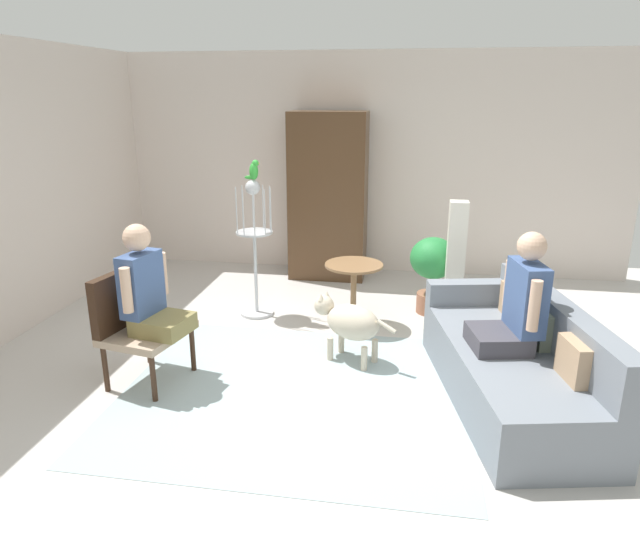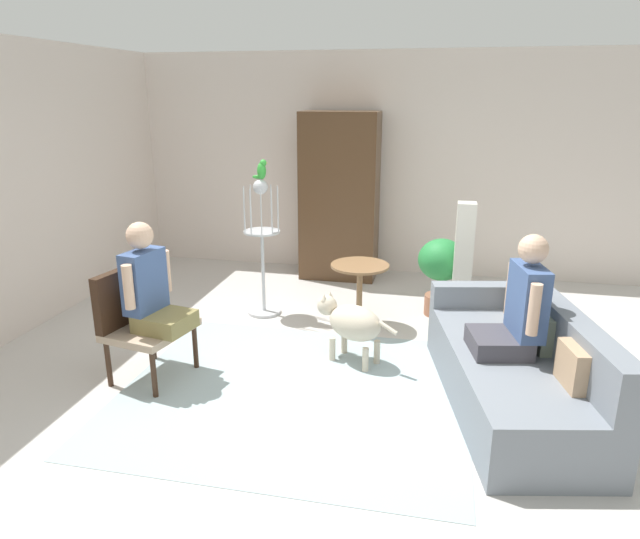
{
  "view_description": "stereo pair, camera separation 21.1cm",
  "coord_description": "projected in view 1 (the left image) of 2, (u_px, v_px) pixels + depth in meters",
  "views": [
    {
      "loc": [
        0.67,
        -4.21,
        2.3
      ],
      "look_at": [
        -0.02,
        -0.01,
        0.98
      ],
      "focal_mm": 31.85,
      "sensor_mm": 36.0,
      "label": 1
    },
    {
      "loc": [
        0.88,
        -4.17,
        2.3
      ],
      "look_at": [
        -0.02,
        -0.01,
        0.98
      ],
      "focal_mm": 31.85,
      "sensor_mm": 36.0,
      "label": 2
    }
  ],
  "objects": [
    {
      "name": "ground_plane",
      "position": [
        322.0,
        380.0,
        4.75
      ],
      "size": [
        7.7,
        7.7,
        0.0
      ],
      "primitive_type": "plane",
      "color": "beige"
    },
    {
      "name": "round_end_table",
      "position": [
        354.0,
        284.0,
        5.76
      ],
      "size": [
        0.59,
        0.59,
        0.66
      ],
      "color": "olive",
      "rests_on": "ground"
    },
    {
      "name": "parrot",
      "position": [
        254.0,
        170.0,
        5.72
      ],
      "size": [
        0.17,
        0.1,
        0.2
      ],
      "color": "green",
      "rests_on": "bird_cage_stand"
    },
    {
      "name": "bird_cage_stand",
      "position": [
        255.0,
        249.0,
        5.97
      ],
      "size": [
        0.38,
        0.38,
        1.46
      ],
      "color": "silver",
      "rests_on": "ground"
    },
    {
      "name": "column_lamp",
      "position": [
        455.0,
        265.0,
        5.72
      ],
      "size": [
        0.2,
        0.2,
        1.29
      ],
      "color": "#4C4742",
      "rests_on": "ground"
    },
    {
      "name": "dog",
      "position": [
        350.0,
        322.0,
        5.0
      ],
      "size": [
        0.76,
        0.5,
        0.59
      ],
      "color": "beige",
      "rests_on": "ground"
    },
    {
      "name": "armchair",
      "position": [
        135.0,
        318.0,
        4.63
      ],
      "size": [
        0.67,
        0.75,
        0.93
      ],
      "color": "#382316",
      "rests_on": "ground"
    },
    {
      "name": "potted_plant",
      "position": [
        433.0,
        266.0,
        6.08
      ],
      "size": [
        0.5,
        0.5,
        0.84
      ],
      "color": "#996047",
      "rests_on": "ground"
    },
    {
      "name": "person_on_armchair",
      "position": [
        148.0,
        290.0,
        4.5
      ],
      "size": [
        0.53,
        0.52,
        0.88
      ],
      "color": "olive"
    },
    {
      "name": "area_rug",
      "position": [
        295.0,
        393.0,
        4.55
      ],
      "size": [
        2.73,
        2.44,
        0.01
      ],
      "primitive_type": "cube",
      "color": "#9EB2B7",
      "rests_on": "ground"
    },
    {
      "name": "couch",
      "position": [
        514.0,
        363.0,
        4.39
      ],
      "size": [
        1.27,
        2.21,
        0.81
      ],
      "color": "slate",
      "rests_on": "ground"
    },
    {
      "name": "back_wall",
      "position": [
        362.0,
        165.0,
        7.41
      ],
      "size": [
        6.83,
        0.12,
        2.82
      ],
      "primitive_type": "cube",
      "color": "silver",
      "rests_on": "ground"
    },
    {
      "name": "person_on_couch",
      "position": [
        518.0,
        304.0,
        4.21
      ],
      "size": [
        0.55,
        0.56,
        0.9
      ],
      "color": "#424048"
    },
    {
      "name": "armoire_cabinet",
      "position": [
        328.0,
        197.0,
        7.19
      ],
      "size": [
        0.96,
        0.56,
        2.1
      ],
      "primitive_type": "cube",
      "color": "#4C331E",
      "rests_on": "ground"
    }
  ]
}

